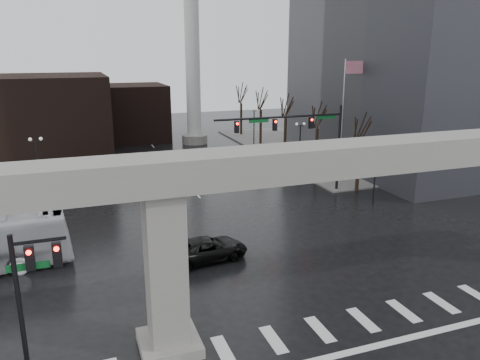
{
  "coord_description": "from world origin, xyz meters",
  "views": [
    {
      "loc": [
        -10.15,
        -18.02,
        12.74
      ],
      "look_at": [
        -0.08,
        9.97,
        4.5
      ],
      "focal_mm": 35.0,
      "sensor_mm": 36.0,
      "label": 1
    }
  ],
  "objects": [
    {
      "name": "smokestack",
      "position": [
        6.0,
        46.0,
        13.35
      ],
      "size": [
        3.6,
        3.6,
        30.0
      ],
      "color": "silver",
      "rests_on": "ground"
    },
    {
      "name": "building_far_left",
      "position": [
        -14.0,
        42.0,
        5.0
      ],
      "size": [
        16.0,
        14.0,
        10.0
      ],
      "primitive_type": "cube",
      "color": "black",
      "rests_on": "ground"
    },
    {
      "name": "pickup_truck",
      "position": [
        -2.95,
        8.2,
        0.73
      ],
      "size": [
        5.48,
        3.02,
        1.45
      ],
      "primitive_type": "imported",
      "rotation": [
        0.0,
        0.0,
        1.69
      ],
      "color": "black",
      "rests_on": "ground"
    },
    {
      "name": "far_car",
      "position": [
        -4.05,
        24.93,
        0.73
      ],
      "size": [
        1.85,
        4.31,
        1.45
      ],
      "primitive_type": "imported",
      "rotation": [
        0.0,
        0.0,
        -0.03
      ],
      "color": "black",
      "rests_on": "ground"
    },
    {
      "name": "tree_right_4",
      "position": [
        14.53,
        50.02,
        3.04
      ],
      "size": [
        1.12,
        1.69,
        8.19
      ],
      "color": "black",
      "rests_on": "ground"
    },
    {
      "name": "flagpole_assembly",
      "position": [
        15.29,
        22.0,
        7.53
      ],
      "size": [
        2.06,
        0.12,
        12.0
      ],
      "color": "silver",
      "rests_on": "ground"
    },
    {
      "name": "lamp_left_2",
      "position": [
        -13.5,
        42.0,
        3.47
      ],
      "size": [
        1.22,
        0.32,
        5.11
      ],
      "color": "black",
      "rests_on": "ground"
    },
    {
      "name": "sidewalk_ne",
      "position": [
        26.0,
        36.0,
        0.07
      ],
      "size": [
        28.0,
        36.0,
        0.15
      ],
      "primitive_type": "cube",
      "color": "slate",
      "rests_on": "ground"
    },
    {
      "name": "lamp_right_0",
      "position": [
        13.5,
        14.0,
        3.47
      ],
      "size": [
        1.22,
        0.32,
        5.11
      ],
      "color": "black",
      "rests_on": "ground"
    },
    {
      "name": "tree_right_1",
      "position": [
        14.53,
        26.02,
        2.85
      ],
      "size": [
        1.09,
        1.61,
        7.67
      ],
      "color": "black",
      "rests_on": "ground"
    },
    {
      "name": "ground",
      "position": [
        0.0,
        0.0,
        0.0
      ],
      "size": [
        160.0,
        160.0,
        0.0
      ],
      "primitive_type": "plane",
      "color": "black",
      "rests_on": "ground"
    },
    {
      "name": "tree_right_2",
      "position": [
        14.53,
        34.02,
        2.91
      ],
      "size": [
        1.1,
        1.63,
        7.85
      ],
      "color": "black",
      "rests_on": "ground"
    },
    {
      "name": "tree_right_3",
      "position": [
        14.53,
        42.02,
        2.98
      ],
      "size": [
        1.11,
        1.66,
        8.02
      ],
      "color": "black",
      "rests_on": "ground"
    },
    {
      "name": "lamp_right_2",
      "position": [
        13.5,
        42.0,
        3.47
      ],
      "size": [
        1.22,
        0.32,
        5.11
      ],
      "color": "black",
      "rests_on": "ground"
    },
    {
      "name": "lamp_left_0",
      "position": [
        -13.5,
        14.0,
        3.47
      ],
      "size": [
        1.22,
        0.32,
        5.11
      ],
      "color": "black",
      "rests_on": "ground"
    },
    {
      "name": "signal_mast_arm",
      "position": [
        8.99,
        18.8,
        5.83
      ],
      "size": [
        12.12,
        0.43,
        8.0
      ],
      "color": "black",
      "rests_on": "ground"
    },
    {
      "name": "lamp_left_1",
      "position": [
        -13.5,
        28.0,
        3.47
      ],
      "size": [
        1.22,
        0.32,
        5.11
      ],
      "color": "black",
      "rests_on": "ground"
    },
    {
      "name": "signal_left_pole",
      "position": [
        -12.25,
        0.5,
        4.07
      ],
      "size": [
        2.3,
        0.3,
        6.0
      ],
      "color": "black",
      "rests_on": "ground"
    },
    {
      "name": "lamp_right_1",
      "position": [
        13.5,
        28.0,
        3.47
      ],
      "size": [
        1.22,
        0.32,
        5.11
      ],
      "color": "black",
      "rests_on": "ground"
    },
    {
      "name": "tree_right_0",
      "position": [
        14.53,
        18.02,
        2.79
      ],
      "size": [
        1.09,
        1.58,
        7.5
      ],
      "color": "black",
      "rests_on": "ground"
    },
    {
      "name": "building_far_mid",
      "position": [
        -2.0,
        52.0,
        4.0
      ],
      "size": [
        10.0,
        10.0,
        8.0
      ],
      "primitive_type": "cube",
      "color": "black",
      "rests_on": "ground"
    },
    {
      "name": "elevated_guideway",
      "position": [
        1.26,
        0.0,
        6.88
      ],
      "size": [
        48.0,
        2.6,
        8.7
      ],
      "color": "gray",
      "rests_on": "ground"
    }
  ]
}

